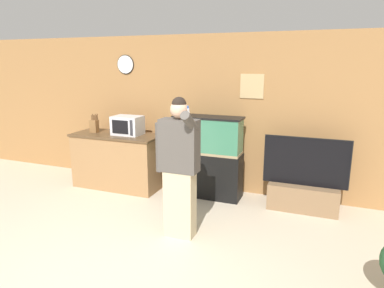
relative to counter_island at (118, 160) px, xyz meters
The scene contains 8 objects.
ground_plane 2.78m from the counter_island, 61.53° to the right, with size 18.00×18.00×0.00m, color beige.
wall_back_paneled 1.64m from the counter_island, 23.20° to the left, with size 10.00×0.08×2.60m.
counter_island is the anchor object (origin of this frame).
microwave 0.66m from the counter_island, ahead, with size 0.49×0.35×0.32m.
knife_block 0.74m from the counter_island, behind, with size 0.13×0.11×0.33m.
aquarium_on_stand 1.62m from the counter_island, ahead, with size 1.11×0.39×1.32m.
tv_on_stand 3.11m from the counter_island, ahead, with size 1.21×0.40×1.10m.
person_standing 2.15m from the counter_island, 36.17° to the right, with size 0.55×0.42×1.76m.
Camera 1 is at (1.99, -2.49, 2.14)m, focal length 32.00 mm.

